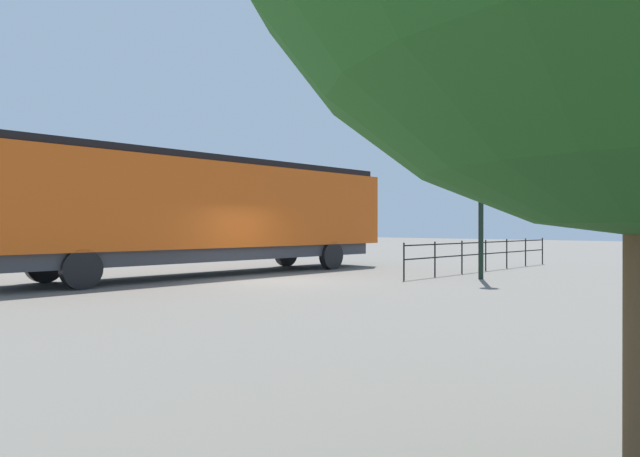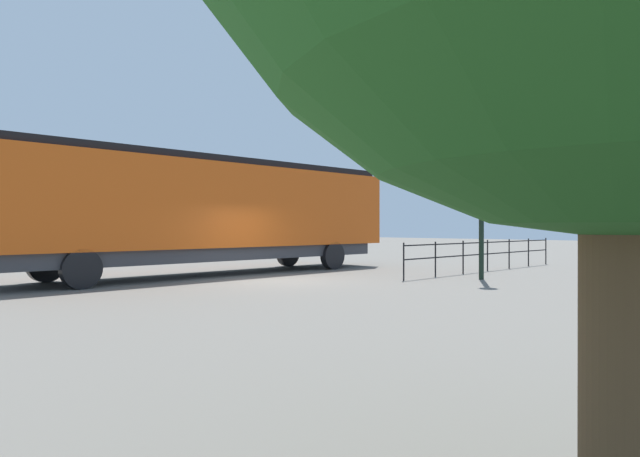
# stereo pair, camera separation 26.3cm
# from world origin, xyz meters

# --- Properties ---
(ground_plane) EXTENTS (120.00, 120.00, 0.00)m
(ground_plane) POSITION_xyz_m (0.00, 0.00, 0.00)
(ground_plane) COLOR #666059
(locomotive) EXTENTS (2.96, 15.53, 4.08)m
(locomotive) POSITION_xyz_m (-3.40, 0.21, 2.29)
(locomotive) COLOR #D15114
(locomotive) RESTS_ON ground_plane
(lamp_post) EXTENTS (0.52, 0.52, 6.78)m
(lamp_post) POSITION_xyz_m (4.26, 4.95, 4.73)
(lamp_post) COLOR black
(lamp_post) RESTS_ON ground_plane
(platform_fence) EXTENTS (0.05, 10.81, 1.20)m
(platform_fence) POSITION_xyz_m (2.73, 8.23, 0.77)
(platform_fence) COLOR black
(platform_fence) RESTS_ON ground_plane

